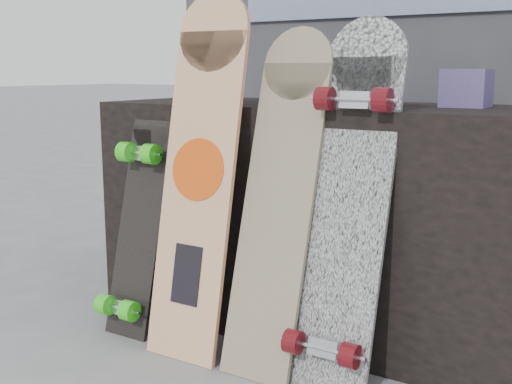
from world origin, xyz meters
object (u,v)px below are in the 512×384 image
Objects in this scene: skateboard_dark at (138,217)px; longboard_geisha at (200,164)px; longboard_celtic at (280,189)px; longboard_cascadia at (348,197)px; vendor_table at (327,217)px.

longboard_geisha is at bearing -0.50° from skateboard_dark.
longboard_celtic reaches higher than skateboard_dark.
longboard_celtic is at bearing 7.72° from longboard_geisha.
longboard_geisha reaches higher than longboard_cascadia.
longboard_geisha is at bearing -174.45° from longboard_cascadia.
vendor_table is 1.49× the size of longboard_cascadia.
longboard_celtic is at bearing -88.06° from vendor_table.
longboard_geisha is at bearing -172.28° from longboard_celtic.
skateboard_dark is at bearing 179.50° from longboard_geisha.
vendor_table is at bearing 123.31° from longboard_cascadia.
longboard_geisha is 0.28m from longboard_celtic.
skateboard_dark is at bearing -176.61° from longboard_cascadia.
longboard_cascadia is at bearing 3.39° from skateboard_dark.
vendor_table is 1.97× the size of skateboard_dark.
longboard_celtic is (0.28, 0.04, -0.06)m from longboard_geisha.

